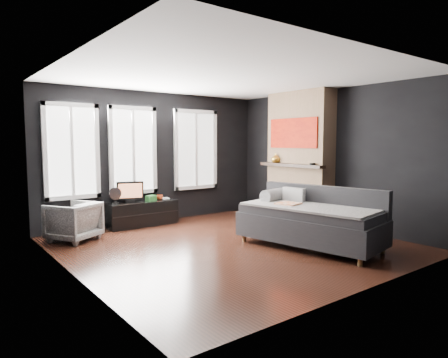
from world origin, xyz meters
TOP-DOWN VIEW (x-y plane):
  - floor at (0.00, 0.00)m, footprint 5.00×5.00m
  - ceiling at (0.00, 0.00)m, footprint 5.00×5.00m
  - wall_back at (0.00, 2.50)m, footprint 5.00×0.02m
  - wall_left at (-2.50, 0.00)m, footprint 0.02×5.00m
  - wall_right at (2.50, 0.00)m, footprint 0.02×5.00m
  - windows at (-0.45, 2.46)m, footprint 4.00×0.16m
  - fireplace at (2.30, 0.60)m, footprint 0.70×1.62m
  - sofa at (0.92, -0.88)m, footprint 1.53×2.41m
  - stripe_pillow at (1.07, -0.39)m, footprint 0.14×0.42m
  - armchair at (-1.95, 1.82)m, footprint 0.94×0.93m
  - media_console at (-0.48, 2.24)m, footprint 1.42×0.45m
  - monitor at (-0.71, 2.27)m, footprint 0.54×0.26m
  - desk_fan at (-1.04, 2.22)m, footprint 0.24×0.24m
  - mug at (-0.09, 2.23)m, footprint 0.14×0.12m
  - book at (-0.00, 2.32)m, footprint 0.15×0.06m
  - storage_box at (-0.30, 2.20)m, footprint 0.23×0.19m
  - mantel_vase at (2.05, 1.05)m, footprint 0.25×0.25m
  - mantel_clock at (2.05, 0.05)m, footprint 0.13×0.13m

SIDE VIEW (x-z plane):
  - floor at x=0.00m, z-range 0.00..0.00m
  - media_console at x=-0.48m, z-range 0.00..0.49m
  - armchair at x=-1.95m, z-range 0.00..0.73m
  - sofa at x=0.92m, z-range 0.00..0.96m
  - storage_box at x=-0.30m, z-range 0.49..0.60m
  - mug at x=-0.09m, z-range 0.49..0.62m
  - book at x=0.00m, z-range 0.49..0.70m
  - desk_fan at x=-1.04m, z-range 0.49..0.82m
  - stripe_pillow at x=1.07m, z-range 0.49..0.90m
  - monitor at x=-0.71m, z-range 0.49..0.96m
  - mantel_clock at x=2.05m, z-range 1.23..1.27m
  - mantel_vase at x=2.05m, z-range 1.23..1.42m
  - wall_back at x=0.00m, z-range 0.00..2.70m
  - wall_left at x=-2.50m, z-range 0.00..2.70m
  - wall_right at x=2.50m, z-range 0.00..2.70m
  - fireplace at x=2.30m, z-range 0.00..2.70m
  - windows at x=-0.45m, z-range 1.50..3.26m
  - ceiling at x=0.00m, z-range 2.70..2.70m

